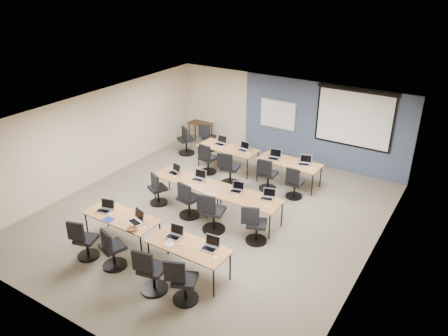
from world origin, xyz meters
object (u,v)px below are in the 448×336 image
Objects in this scene: training_table_mid_left at (185,180)px; task_chair_9 at (229,171)px; task_chair_1 at (112,252)px; spare_chair_a at (208,140)px; laptop_5 at (199,177)px; laptop_7 at (268,196)px; task_chair_4 at (157,191)px; laptop_2 at (175,234)px; laptop_4 at (175,171)px; laptop_6 at (237,189)px; laptop_9 at (244,148)px; laptop_8 at (221,142)px; task_chair_11 at (294,185)px; laptop_11 at (305,162)px; training_table_back_right at (289,163)px; task_chair_5 at (188,202)px; training_table_front_right at (188,247)px; task_chair_2 at (151,274)px; task_chair_10 at (267,177)px; training_table_back_left at (228,149)px; laptop_1 at (137,219)px; laptop_10 at (274,156)px; task_chair_3 at (183,284)px; projector_screen at (355,115)px; task_chair_6 at (212,215)px; laptop_3 at (210,245)px; training_table_front_left at (122,218)px; whiteboard at (278,115)px; training_table_mid_right at (244,198)px; spare_chair_b at (186,143)px; task_chair_7 at (255,227)px.

task_chair_9 is at bearing 77.18° from training_table_mid_left.
task_chair_1 reaches higher than spare_chair_a.
laptop_5 is 2.03m from laptop_7.
spare_chair_a is at bearing 128.69° from task_chair_4.
laptop_2 is 1.00× the size of laptop_4.
laptop_9 is (-1.18, 2.41, 0.00)m from laptop_6.
laptop_8 reaches higher than laptop_9.
spare_chair_a is at bearing 157.07° from task_chair_11.
laptop_8 is 1.05× the size of laptop_11.
training_table_back_right is 6.04× the size of laptop_6.
task_chair_5 is at bearing 106.05° from task_chair_1.
training_table_front_right is 0.99× the size of training_table_mid_left.
task_chair_2 is 7.32m from spare_chair_a.
laptop_8 is 2.22m from task_chair_10.
laptop_6 reaches higher than training_table_back_left.
laptop_1 is 4.84m from laptop_9.
laptop_10 reaches higher than laptop_7.
task_chair_3 is at bearing -7.30° from laptop_1.
task_chair_1 is at bearing -82.71° from training_table_back_left.
task_chair_1 is at bearing -110.62° from projector_screen.
task_chair_6 is (1.39, -0.81, -0.25)m from training_table_mid_left.
laptop_1 is at bearing -117.36° from task_chair_11.
laptop_4 is at bearing 135.01° from laptop_3.
spare_chair_a reaches higher than training_table_front_left.
projector_screen is 6.73× the size of laptop_10.
training_table_mid_left is 5.38× the size of laptop_3.
whiteboard is 0.72× the size of training_table_mid_left.
whiteboard reaches higher than task_chair_11.
training_table_mid_left is 3.17m from task_chair_1.
training_table_front_right is 4.92m from laptop_10.
training_table_back_right is at bearing 4.28° from laptop_9.
task_chair_4 is at bearing 156.98° from task_chair_6.
task_chair_2 is at bearing -82.45° from spare_chair_a.
task_chair_9 is at bearing 99.66° from laptop_2.
task_chair_9 is at bearing 131.77° from training_table_mid_right.
spare_chair_b reaches higher than training_table_back_left.
laptop_11 is at bearing 44.94° from laptop_5.
task_chair_2 is 1.04× the size of task_chair_7.
whiteboard reaches higher than training_table_back_left.
training_table_back_right is at bearing 74.05° from task_chair_5.
training_table_back_right is at bearing 69.50° from laptop_6.
training_table_mid_right is at bearing 75.29° from task_chair_3.
projector_screen reaches higher than laptop_4.
laptop_8 is (-0.89, 4.88, -0.00)m from laptop_1.
projector_screen reaches higher than training_table_back_right.
training_table_back_right is at bearing 79.35° from laptop_2.
laptop_1 is 1.10× the size of laptop_9.
task_chair_11 is (0.81, 5.05, -0.03)m from task_chair_2.
laptop_10 reaches higher than laptop_9.
spare_chair_a is at bearing 148.27° from training_table_back_left.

